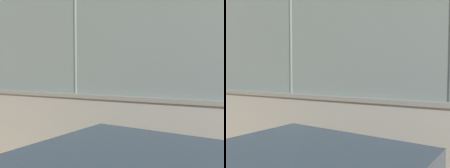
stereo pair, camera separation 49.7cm
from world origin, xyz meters
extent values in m
plane|color=#A36B42|center=(0.00, 0.00, 0.00)|extent=(260.00, 260.00, 0.00)
cylinder|color=slate|center=(-4.82, 11.07, 2.64)|extent=(0.07, 0.07, 2.26)
cylinder|color=#B2B2B2|center=(-5.41, 8.39, 0.40)|extent=(0.16, 0.16, 0.80)
cylinder|color=#B2B2B2|center=(-5.21, 8.40, 0.40)|extent=(0.16, 0.16, 0.80)
cylinder|color=#3372B2|center=(-5.31, 8.39, 1.10)|extent=(0.36, 0.36, 0.59)
cylinder|color=brown|center=(-5.61, 8.32, 1.22)|extent=(0.13, 0.57, 0.17)
cylinder|color=brown|center=(-4.99, 8.11, 1.22)|extent=(0.13, 0.57, 0.17)
sphere|color=brown|center=(-5.31, 8.39, 1.51)|extent=(0.23, 0.23, 0.23)
cylinder|color=red|center=(-5.31, 8.39, 1.61)|extent=(0.25, 0.25, 0.05)
cylinder|color=black|center=(-4.98, 7.93, 1.22)|extent=(0.06, 0.30, 0.04)
ellipsoid|color=#333338|center=(-4.96, 7.71, 1.22)|extent=(0.05, 0.30, 0.24)
cylinder|color=navy|center=(-4.53, -1.34, 0.37)|extent=(0.21, 0.21, 0.75)
cylinder|color=navy|center=(-4.66, -1.49, 0.37)|extent=(0.21, 0.21, 0.75)
cylinder|color=#D14C42|center=(-4.59, -1.41, 1.03)|extent=(0.48, 0.48, 0.55)
cylinder|color=brown|center=(-4.45, -1.16, 1.14)|extent=(0.47, 0.40, 0.16)
cylinder|color=brown|center=(-5.01, -1.45, 1.14)|extent=(0.47, 0.40, 0.16)
sphere|color=brown|center=(-4.59, -1.41, 1.41)|extent=(0.21, 0.21, 0.21)
cylinder|color=black|center=(-4.59, -1.41, 1.50)|extent=(0.31, 0.31, 0.05)
sphere|color=white|center=(-6.25, 10.72, 1.13)|extent=(0.13, 0.13, 0.13)
camera|label=1|loc=(-7.87, 15.75, 2.01)|focal=42.02mm
camera|label=2|loc=(-8.31, 15.53, 2.01)|focal=42.02mm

